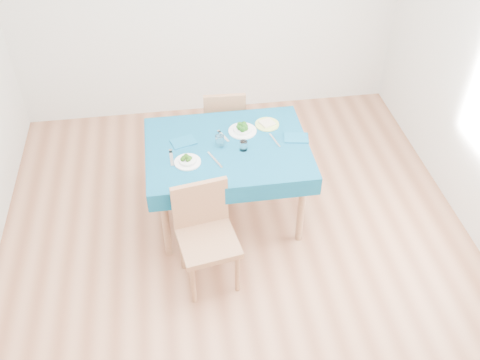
{
  "coord_description": "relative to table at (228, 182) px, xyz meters",
  "views": [
    {
      "loc": [
        -0.43,
        -2.88,
        3.41
      ],
      "look_at": [
        0.0,
        0.0,
        0.85
      ],
      "focal_mm": 40.0,
      "sensor_mm": 36.0,
      "label": 1
    }
  ],
  "objects": [
    {
      "name": "tumbler_center",
      "position": [
        -0.06,
        0.03,
        0.43
      ],
      "size": [
        0.07,
        0.07,
        0.09
      ],
      "primitive_type": "cylinder",
      "color": "white",
      "rests_on": "table"
    },
    {
      "name": "side_plate",
      "position": [
        0.38,
        0.25,
        0.38
      ],
      "size": [
        0.2,
        0.2,
        0.01
      ],
      "primitive_type": "cylinder",
      "color": "#C5D96A",
      "rests_on": "table"
    },
    {
      "name": "table",
      "position": [
        0.0,
        0.0,
        0.0
      ],
      "size": [
        1.31,
        1.0,
        0.76
      ],
      "primitive_type": "cube",
      "color": "navy",
      "rests_on": "ground"
    },
    {
      "name": "knife_far",
      "position": [
        0.4,
        0.03,
        0.38
      ],
      "size": [
        0.06,
        0.2,
        0.0
      ],
      "primitive_type": "cube",
      "rotation": [
        0.0,
        0.0,
        0.25
      ],
      "color": "silver",
      "rests_on": "table"
    },
    {
      "name": "room_shell",
      "position": [
        0.03,
        -0.52,
        0.97
      ],
      "size": [
        4.02,
        4.52,
        2.73
      ],
      "color": "#91583C",
      "rests_on": "ground"
    },
    {
      "name": "bread_slice",
      "position": [
        0.38,
        0.25,
        0.4
      ],
      "size": [
        0.14,
        0.14,
        0.02
      ],
      "primitive_type": "cube",
      "rotation": [
        0.0,
        0.0,
        0.41
      ],
      "color": "beige",
      "rests_on": "side_plate"
    },
    {
      "name": "chair_far",
      "position": [
        0.07,
        0.79,
        0.1
      ],
      "size": [
        0.4,
        0.44,
        0.95
      ],
      "primitive_type": "cube",
      "rotation": [
        0.0,
        0.0,
        3.09
      ],
      "color": "#966846",
      "rests_on": "ground"
    },
    {
      "name": "tumbler_side",
      "position": [
        0.12,
        -0.06,
        0.42
      ],
      "size": [
        0.06,
        0.06,
        0.08
      ],
      "primitive_type": "cylinder",
      "color": "white",
      "rests_on": "table"
    },
    {
      "name": "napkin_far",
      "position": [
        0.58,
        0.02,
        0.38
      ],
      "size": [
        0.22,
        0.17,
        0.01
      ],
      "primitive_type": "cube",
      "rotation": [
        0.0,
        0.0,
        -0.18
      ],
      "color": "#0E5377",
      "rests_on": "table"
    },
    {
      "name": "napkin_near",
      "position": [
        -0.35,
        0.11,
        0.38
      ],
      "size": [
        0.22,
        0.18,
        0.01
      ],
      "primitive_type": "cube",
      "rotation": [
        0.0,
        0.0,
        0.28
      ],
      "color": "#0E5377",
      "rests_on": "table"
    },
    {
      "name": "bowl_far",
      "position": [
        0.15,
        0.19,
        0.41
      ],
      "size": [
        0.24,
        0.24,
        0.07
      ],
      "primitive_type": null,
      "color": "white",
      "rests_on": "table"
    },
    {
      "name": "knife_near",
      "position": [
        -0.12,
        -0.15,
        0.38
      ],
      "size": [
        0.1,
        0.22,
        0.0
      ],
      "primitive_type": "cube",
      "rotation": [
        0.0,
        0.0,
        0.39
      ],
      "color": "silver",
      "rests_on": "table"
    },
    {
      "name": "fork_far",
      "position": [
        -0.01,
        0.14,
        0.38
      ],
      "size": [
        0.08,
        0.16,
        0.0
      ],
      "primitive_type": "cube",
      "rotation": [
        0.0,
        0.0,
        0.38
      ],
      "color": "silver",
      "rests_on": "table"
    },
    {
      "name": "chair_near",
      "position": [
        -0.24,
        -0.7,
        0.15
      ],
      "size": [
        0.5,
        0.53,
        1.07
      ],
      "primitive_type": "cube",
      "rotation": [
        0.0,
        0.0,
        0.16
      ],
      "color": "#966846",
      "rests_on": "ground"
    },
    {
      "name": "fork_near",
      "position": [
        -0.45,
        -0.08,
        0.38
      ],
      "size": [
        0.03,
        0.19,
        0.0
      ],
      "primitive_type": "cube",
      "rotation": [
        0.0,
        0.0,
        0.03
      ],
      "color": "silver",
      "rests_on": "table"
    },
    {
      "name": "bowl_near",
      "position": [
        -0.33,
        -0.16,
        0.41
      ],
      "size": [
        0.21,
        0.21,
        0.06
      ],
      "primitive_type": null,
      "color": "white",
      "rests_on": "table"
    }
  ]
}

